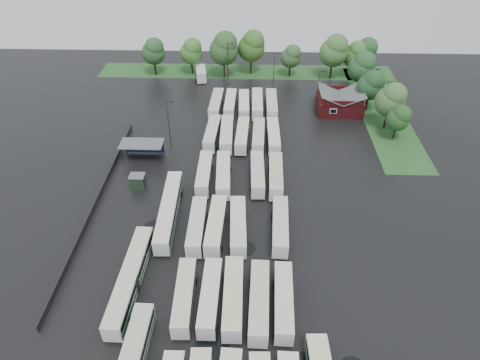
{
  "coord_description": "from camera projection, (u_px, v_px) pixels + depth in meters",
  "views": [
    {
      "loc": [
        3.87,
        -47.08,
        47.37
      ],
      "look_at": [
        2.0,
        12.0,
        2.5
      ],
      "focal_mm": 32.0,
      "sensor_mm": 36.0,
      "label": 1
    }
  ],
  "objects": [
    {
      "name": "lamp_post_back_w",
      "position": [
        228.0,
        61.0,
        107.21
      ],
      "size": [
        1.69,
        0.33,
        10.99
      ],
      "color": "#2D2D30",
      "rests_on": "ground"
    },
    {
      "name": "bus_r4c1",
      "position": [
        227.0,
        134.0,
        87.83
      ],
      "size": [
        2.72,
        11.73,
        3.25
      ],
      "rotation": [
        0.0,
        0.0,
        0.02
      ],
      "color": "silver",
      "rests_on": "ground"
    },
    {
      "name": "utility_hut",
      "position": [
        138.0,
        181.0,
        75.86
      ],
      "size": [
        2.7,
        2.2,
        2.62
      ],
      "color": "black",
      "rests_on": "ground"
    },
    {
      "name": "bus_r4c0",
      "position": [
        212.0,
        133.0,
        88.16
      ],
      "size": [
        2.96,
        11.4,
        3.14
      ],
      "rotation": [
        0.0,
        0.0,
        -0.05
      ],
      "color": "silver",
      "rests_on": "ground"
    },
    {
      "name": "bus_r2c2",
      "position": [
        238.0,
        226.0,
        66.1
      ],
      "size": [
        2.91,
        11.53,
        3.18
      ],
      "rotation": [
        0.0,
        0.0,
        0.04
      ],
      "color": "silver",
      "rests_on": "ground"
    },
    {
      "name": "bus_r1c2",
      "position": [
        233.0,
        297.0,
        55.38
      ],
      "size": [
        2.62,
        11.74,
        3.26
      ],
      "rotation": [
        0.0,
        0.0,
        0.01
      ],
      "color": "silver",
      "rests_on": "ground"
    },
    {
      "name": "bus_r3c0",
      "position": [
        204.0,
        173.0,
        77.09
      ],
      "size": [
        2.47,
        11.18,
        3.11
      ],
      "rotation": [
        0.0,
        0.0,
        0.01
      ],
      "color": "silver",
      "rests_on": "ground"
    },
    {
      "name": "tree_north_6",
      "position": [
        365.0,
        51.0,
        111.68
      ],
      "size": [
        6.29,
        6.29,
        10.43
      ],
      "color": "black",
      "rests_on": "ground"
    },
    {
      "name": "grass_strip_north",
      "position": [
        246.0,
        72.0,
        117.75
      ],
      "size": [
        80.0,
        10.0,
        0.01
      ],
      "primitive_type": "cube",
      "color": "#214D1E",
      "rests_on": "ground"
    },
    {
      "name": "bus_r5c1",
      "position": [
        230.0,
        104.0,
        98.87
      ],
      "size": [
        2.56,
        11.09,
        3.08
      ],
      "rotation": [
        0.0,
        0.0,
        -0.02
      ],
      "color": "silver",
      "rests_on": "ground"
    },
    {
      "name": "bus_r3c3",
      "position": [
        257.0,
        174.0,
        76.98
      ],
      "size": [
        2.63,
        11.35,
        3.15
      ],
      "rotation": [
        0.0,
        0.0,
        0.02
      ],
      "color": "silver",
      "rests_on": "ground"
    },
    {
      "name": "tree_east_1",
      "position": [
        391.0,
        100.0,
        89.26
      ],
      "size": [
        6.39,
        6.39,
        10.59
      ],
      "color": "black",
      "rests_on": "ground"
    },
    {
      "name": "tree_north_2",
      "position": [
        224.0,
        48.0,
        109.87
      ],
      "size": [
        7.51,
        7.51,
        12.44
      ],
      "color": "#342518",
      "rests_on": "ground"
    },
    {
      "name": "artic_bus_west_c",
      "position": [
        130.0,
        278.0,
        57.8
      ],
      "size": [
        2.98,
        17.52,
        3.24
      ],
      "rotation": [
        0.0,
        0.0,
        -0.03
      ],
      "color": "silver",
      "rests_on": "ground"
    },
    {
      "name": "tree_east_3",
      "position": [
        362.0,
        67.0,
        102.72
      ],
      "size": [
        6.57,
        6.57,
        10.88
      ],
      "color": "black",
      "rests_on": "ground"
    },
    {
      "name": "bus_r3c1",
      "position": [
        223.0,
        175.0,
        76.69
      ],
      "size": [
        3.04,
        11.72,
        3.23
      ],
      "rotation": [
        0.0,
        0.0,
        0.05
      ],
      "color": "silver",
      "rests_on": "ground"
    },
    {
      "name": "bus_r3c4",
      "position": [
        276.0,
        176.0,
        76.51
      ],
      "size": [
        2.7,
        11.47,
        3.18
      ],
      "rotation": [
        0.0,
        0.0,
        -0.02
      ],
      "color": "silver",
      "rests_on": "ground"
    },
    {
      "name": "tree_north_0",
      "position": [
        154.0,
        51.0,
        112.27
      ],
      "size": [
        6.11,
        6.11,
        10.12
      ],
      "color": "black",
      "rests_on": "ground"
    },
    {
      "name": "tree_north_1",
      "position": [
        192.0,
        51.0,
        112.82
      ],
      "size": [
        5.93,
        5.93,
        9.82
      ],
      "color": "black",
      "rests_on": "ground"
    },
    {
      "name": "brick_building",
      "position": [
        339.0,
        103.0,
        98.53
      ],
      "size": [
        10.07,
        8.6,
        5.39
      ],
      "color": "maroon",
      "rests_on": "ground"
    },
    {
      "name": "bus_r2c1",
      "position": [
        216.0,
        225.0,
        66.17
      ],
      "size": [
        2.88,
        11.68,
        3.23
      ],
      "rotation": [
        0.0,
        0.0,
        -0.04
      ],
      "color": "silver",
      "rests_on": "ground"
    },
    {
      "name": "bus_r4c2",
      "position": [
        242.0,
        135.0,
        87.59
      ],
      "size": [
        2.82,
        11.29,
        3.12
      ],
      "rotation": [
        0.0,
        0.0,
        -0.04
      ],
      "color": "silver",
      "rests_on": "ground"
    },
    {
      "name": "wash_shed",
      "position": [
        142.0,
        145.0,
        82.38
      ],
      "size": [
        8.2,
        4.2,
        3.58
      ],
      "color": "#2D2D30",
      "rests_on": "ground"
    },
    {
      "name": "bus_r5c3",
      "position": [
        257.0,
        104.0,
        98.61
      ],
      "size": [
        2.56,
        11.64,
        3.24
      ],
      "rotation": [
        0.0,
        0.0,
        0.01
      ],
      "color": "silver",
      "rests_on": "ground"
    },
    {
      "name": "bus_r5c4",
      "position": [
        271.0,
        105.0,
        98.34
      ],
      "size": [
        2.48,
        11.55,
        3.21
      ],
      "rotation": [
        0.0,
        0.0,
        0.0
      ],
      "color": "silver",
      "rests_on": "ground"
    },
    {
      "name": "bus_r1c0",
      "position": [
        184.0,
        296.0,
        55.6
      ],
      "size": [
        2.7,
        11.11,
        3.07
      ],
      "rotation": [
        0.0,
        0.0,
        0.03
      ],
      "color": "silver",
      "rests_on": "ground"
    },
    {
      "name": "artic_bus_west_b",
      "position": [
        169.0,
        210.0,
        68.94
      ],
      "size": [
        2.99,
        17.62,
        3.26
      ],
      "rotation": [
        0.0,
        0.0,
        0.03
      ],
      "color": "silver",
      "rests_on": "ground"
    },
    {
      "name": "lamp_post_ne",
      "position": [
        318.0,
        89.0,
        94.76
      ],
      "size": [
        1.61,
        0.31,
        10.48
      ],
      "color": "#2D2D30",
      "rests_on": "ground"
    },
    {
      "name": "west_fence",
      "position": [
        97.0,
        200.0,
        72.78
      ],
      "size": [
        0.1,
        50.0,
        1.2
      ],
      "primitive_type": "cube",
      "color": "#2D2D30",
      "rests_on": "ground"
    },
    {
      "name": "grass_strip_east",
      "position": [
        381.0,
        111.0,
        99.43
      ],
      "size": [
        10.0,
        50.0,
        0.01
      ],
      "primitive_type": "cube",
      "color": "#214D1E",
      "rests_on": "ground"
    },
    {
      "name": "bus_r1c4",
      "position": [
        283.0,
        301.0,
        54.96
      ],
      "size": [
        2.75,
        11.3,
        3.12
      ],
      "rotation": [
        0.0,
        0.0,
        -0.03
      ],
      "color": "silver",
      "rests_on": "ground"
    },
    {
      "name": "puddle_2",
      "position": [
        157.0,
        230.0,
        67.85
      ],
      "size": [
        5.09,
        5.09,
        0.01
      ],
      "primitive_type": "cylinder",
      "color": "black",
      "rests_on": "ground"
    },
    {
      "name": "puddle_3",
      "position": [
        244.0,
        248.0,
        64.67
      ],
      "size": [
        3.35,
        3.35,
        0.01
      ],
      "primitive_type": "cylinder",
      "color": "black",
      "rests_on": "ground"
    },
    {
      "name": "tree_north_5",
      "position": [
        334.0,
        50.0,
        109.36
      ],
      "size": [
        7.23,
        7.23,
        11.98
      ],
      "color": "black",
      "rests_on": "ground"
    },
    {
      "name": "bus_r4c3",
      "position": [
        258.0,
        136.0,
        87.44
      ],
      "size": [
        2.7,
        11.13,
        3.08
      ],
      "rotation": [
        0.0,
        0.0,
        -0.03
      ],
      "color": "silver",
      "rests_on": "ground"
    },
    {
      "name": "bus_r2c4",
      "position": [
        280.0,
        226.0,
        66.15
      ],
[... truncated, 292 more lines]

